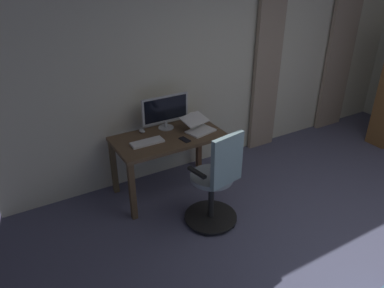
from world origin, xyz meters
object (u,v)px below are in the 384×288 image
(office_chair, at_px, (216,183))
(computer_monitor, at_px, (165,110))
(laptop, at_px, (198,127))
(computer_mouse, at_px, (142,131))
(computer_keyboard, at_px, (147,142))
(desk, at_px, (169,144))
(cell_phone_face_up, at_px, (185,140))
(mug_coffee, at_px, (193,117))

(office_chair, height_order, computer_monitor, computer_monitor)
(laptop, xyz_separation_m, computer_mouse, (0.58, -0.29, -0.03))
(computer_monitor, bearing_deg, computer_keyboard, 35.49)
(computer_mouse, bearing_deg, desk, 132.12)
(desk, bearing_deg, laptop, 172.19)
(desk, relative_size, computer_mouse, 12.32)
(computer_monitor, relative_size, laptop, 1.53)
(computer_monitor, xyz_separation_m, computer_keyboard, (0.35, 0.25, -0.21))
(cell_phone_face_up, height_order, mug_coffee, mug_coffee)
(desk, xyz_separation_m, office_chair, (-0.13, 0.79, -0.11))
(cell_phone_face_up, bearing_deg, computer_monitor, -92.91)
(computer_keyboard, xyz_separation_m, computer_mouse, (-0.06, -0.28, 0.01))
(cell_phone_face_up, bearing_deg, mug_coffee, -138.47)
(mug_coffee, bearing_deg, computer_keyboard, 19.43)
(mug_coffee, bearing_deg, laptop, 73.80)
(desk, relative_size, computer_keyboard, 3.42)
(office_chair, xyz_separation_m, laptop, (-0.23, -0.74, 0.27))
(office_chair, height_order, cell_phone_face_up, office_chair)
(laptop, xyz_separation_m, mug_coffee, (-0.08, -0.26, 0.00))
(computer_monitor, xyz_separation_m, cell_phone_face_up, (-0.04, 0.39, -0.22))
(computer_keyboard, bearing_deg, desk, -171.34)
(desk, distance_m, laptop, 0.40)
(computer_keyboard, height_order, mug_coffee, mug_coffee)
(mug_coffee, bearing_deg, computer_mouse, -2.42)
(computer_mouse, bearing_deg, mug_coffee, 177.58)
(office_chair, distance_m, mug_coffee, 1.08)
(desk, xyz_separation_m, computer_keyboard, (0.28, 0.04, 0.12))
(desk, height_order, mug_coffee, mug_coffee)
(computer_monitor, xyz_separation_m, mug_coffee, (-0.36, -0.00, -0.17))
(laptop, bearing_deg, mug_coffee, -118.90)
(computer_keyboard, bearing_deg, computer_mouse, -102.28)
(cell_phone_face_up, bearing_deg, computer_keyboard, -27.83)
(mug_coffee, bearing_deg, computer_monitor, 0.30)
(cell_phone_face_up, bearing_deg, laptop, -161.29)
(office_chair, bearing_deg, computer_keyboard, 108.42)
(laptop, bearing_deg, computer_mouse, -39.15)
(laptop, height_order, computer_mouse, laptop)
(desk, xyz_separation_m, mug_coffee, (-0.44, -0.21, 0.16))
(cell_phone_face_up, distance_m, mug_coffee, 0.51)
(office_chair, height_order, mug_coffee, office_chair)
(office_chair, relative_size, computer_monitor, 1.89)
(laptop, xyz_separation_m, cell_phone_face_up, (0.25, 0.13, -0.05))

